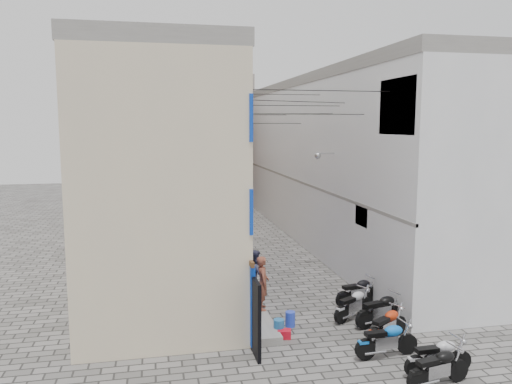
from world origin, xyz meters
TOP-DOWN VIEW (x-y plane):
  - ground at (0.00, 0.00)m, footprint 90.00×90.00m
  - plinth at (-2.05, 13.00)m, footprint 0.90×26.00m
  - building_left at (-4.98, 12.95)m, footprint 5.10×27.00m
  - building_right at (5.00, 13.00)m, footprint 5.94×26.00m
  - building_far_brick_left at (-2.00, 28.00)m, footprint 6.00×6.00m
  - building_far_brick_right at (3.00, 30.00)m, footprint 5.00×6.00m
  - building_far_concrete at (0.00, 34.00)m, footprint 8.00×5.00m
  - far_shopfront at (0.00, 25.20)m, footprint 2.00×0.30m
  - overhead_wires at (0.00, 7.64)m, footprint 5.80×13.02m
  - motorcycle_a at (1.56, -3.00)m, footprint 1.91×0.91m
  - motorcycle_b at (1.87, -2.48)m, footprint 1.91×0.66m
  - motorcycle_c at (1.02, -1.29)m, footprint 1.92×0.71m
  - motorcycle_d at (1.53, -0.32)m, footprint 1.91×1.45m
  - motorcycle_e at (1.88, 0.80)m, footprint 2.08×1.10m
  - motorcycle_f at (1.23, 1.51)m, footprint 1.92×1.41m
  - motorcycle_g at (1.90, 2.69)m, footprint 1.97×1.02m
  - person_a at (-1.70, 2.35)m, footprint 0.51×0.71m
  - person_b at (-1.70, 3.56)m, footprint 0.75×0.91m
  - water_jug_near at (-1.55, 0.71)m, footprint 0.40×0.40m
  - water_jug_far at (-1.02, 1.31)m, footprint 0.34×0.34m
  - red_crate at (-1.44, 0.50)m, footprint 0.47×0.40m

SIDE VIEW (x-z plane):
  - ground at x=0.00m, z-range 0.00..0.00m
  - plinth at x=-2.05m, z-range 0.00..0.25m
  - red_crate at x=-1.44m, z-range 0.00..0.25m
  - water_jug_far at x=-1.02m, z-range 0.00..0.49m
  - water_jug_near at x=-1.55m, z-range 0.00..0.51m
  - motorcycle_a at x=1.56m, z-range 0.00..1.06m
  - motorcycle_f at x=1.23m, z-range 0.00..1.08m
  - motorcycle_d at x=1.53m, z-range 0.00..1.08m
  - motorcycle_g at x=1.90m, z-range 0.00..1.09m
  - motorcycle_c at x=1.02m, z-range 0.00..1.09m
  - motorcycle_b at x=1.87m, z-range 0.00..1.09m
  - motorcycle_e at x=1.88m, z-range 0.00..1.15m
  - person_b at x=-1.70m, z-range 0.25..1.98m
  - person_a at x=-1.70m, z-range 0.25..2.07m
  - far_shopfront at x=0.00m, z-range 0.00..2.40m
  - building_far_brick_right at x=3.00m, z-range 0.00..8.00m
  - building_left at x=-4.98m, z-range 0.00..9.00m
  - building_right at x=5.00m, z-range 0.01..9.01m
  - building_far_brick_left at x=-2.00m, z-range 0.00..10.00m
  - building_far_concrete at x=0.00m, z-range 0.00..11.00m
  - overhead_wires at x=0.00m, z-range 6.46..7.79m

